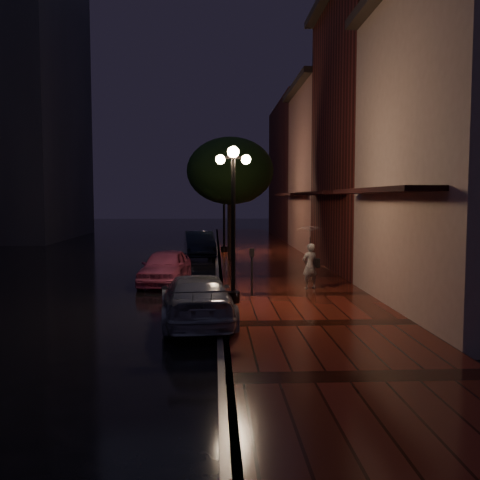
% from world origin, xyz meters
% --- Properties ---
extents(ground, '(120.00, 120.00, 0.00)m').
position_xyz_m(ground, '(0.00, 0.00, 0.00)').
color(ground, black).
rests_on(ground, ground).
extents(sidewalk, '(4.50, 60.00, 0.15)m').
position_xyz_m(sidewalk, '(2.25, 0.00, 0.07)').
color(sidewalk, '#43160C').
rests_on(sidewalk, ground).
extents(curb, '(0.25, 60.00, 0.15)m').
position_xyz_m(curb, '(0.00, 0.00, 0.07)').
color(curb, '#595451').
rests_on(curb, ground).
extents(storefront_mid, '(5.00, 8.00, 11.00)m').
position_xyz_m(storefront_mid, '(7.00, 2.00, 5.50)').
color(storefront_mid, '#511914').
rests_on(storefront_mid, ground).
extents(storefront_far, '(5.00, 8.00, 9.00)m').
position_xyz_m(storefront_far, '(7.00, 10.00, 4.50)').
color(storefront_far, '#8C5951').
rests_on(storefront_far, ground).
extents(storefront_extra, '(5.00, 12.00, 10.00)m').
position_xyz_m(storefront_extra, '(7.00, 20.00, 5.00)').
color(storefront_extra, '#511914').
rests_on(storefront_extra, ground).
extents(streetlamp_near, '(0.96, 0.36, 4.31)m').
position_xyz_m(streetlamp_near, '(0.35, -5.00, 2.60)').
color(streetlamp_near, black).
rests_on(streetlamp_near, sidewalk).
extents(streetlamp_far, '(0.96, 0.36, 4.31)m').
position_xyz_m(streetlamp_far, '(0.35, 9.00, 2.60)').
color(streetlamp_far, black).
rests_on(streetlamp_far, sidewalk).
extents(street_tree, '(4.16, 4.16, 5.80)m').
position_xyz_m(street_tree, '(0.61, 5.99, 4.24)').
color(street_tree, black).
rests_on(street_tree, sidewalk).
extents(pink_car, '(1.88, 3.80, 1.25)m').
position_xyz_m(pink_car, '(-1.91, -0.80, 0.62)').
color(pink_car, '#C8527C').
rests_on(pink_car, ground).
extents(navy_car, '(1.80, 4.21, 1.35)m').
position_xyz_m(navy_car, '(-0.94, 7.90, 0.67)').
color(navy_car, black).
rests_on(navy_car, ground).
extents(silver_car, '(2.08, 4.34, 1.22)m').
position_xyz_m(silver_car, '(-0.60, -6.89, 0.61)').
color(silver_car, '#929399').
rests_on(silver_car, ground).
extents(woman_with_umbrella, '(0.85, 0.86, 2.04)m').
position_xyz_m(woman_with_umbrella, '(2.89, -2.77, 1.50)').
color(woman_with_umbrella, white).
rests_on(woman_with_umbrella, sidewalk).
extents(parking_meter, '(0.15, 0.13, 1.42)m').
position_xyz_m(parking_meter, '(0.93, -4.00, 1.01)').
color(parking_meter, black).
rests_on(parking_meter, sidewalk).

